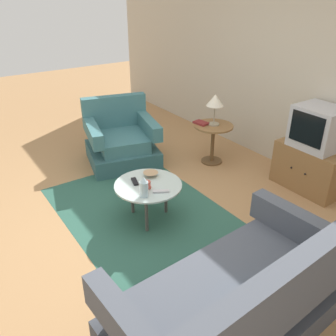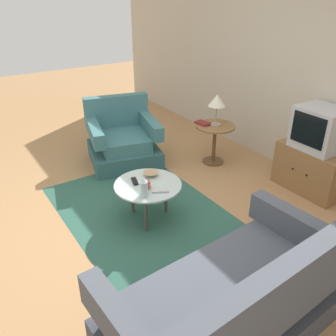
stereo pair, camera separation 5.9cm
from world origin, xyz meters
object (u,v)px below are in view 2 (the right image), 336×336
(tv_remote_dark, at_px, (135,181))
(book, at_px, (203,123))
(couch, at_px, (233,304))
(side_table, at_px, (215,136))
(armchair, at_px, (123,141))
(tv_remote_silver, at_px, (160,191))
(coffee_table, at_px, (148,187))
(tv_stand, at_px, (312,169))
(bowl, at_px, (151,174))
(vase, at_px, (143,187))
(television, at_px, (320,128))
(table_lamp, at_px, (217,102))
(mug, at_px, (147,185))

(tv_remote_dark, height_order, book, book)
(tv_remote_dark, bearing_deg, couch, 11.15)
(couch, distance_m, side_table, 2.83)
(couch, distance_m, book, 2.89)
(armchair, height_order, tv_remote_silver, armchair)
(armchair, height_order, coffee_table, armchair)
(tv_stand, relative_size, tv_remote_dark, 5.18)
(bowl, bearing_deg, tv_remote_silver, -15.56)
(couch, xyz_separation_m, coffee_table, (-1.57, 0.24, 0.10))
(vase, relative_size, tv_remote_dark, 1.35)
(tv_remote_dark, bearing_deg, tv_stand, 88.14)
(television, height_order, vase, television)
(side_table, distance_m, television, 1.40)
(coffee_table, height_order, book, book)
(coffee_table, bearing_deg, table_lamp, 114.75)
(table_lamp, bearing_deg, tv_remote_dark, -70.13)
(table_lamp, height_order, mug, table_lamp)
(couch, height_order, vase, couch)
(couch, bearing_deg, bowl, 74.83)
(television, xyz_separation_m, bowl, (-0.70, -1.87, -0.36))
(couch, xyz_separation_m, book, (-2.38, 1.61, 0.28))
(armchair, bearing_deg, side_table, 157.75)
(tv_stand, bearing_deg, coffee_table, -105.75)
(coffee_table, bearing_deg, tv_stand, 74.25)
(table_lamp, xyz_separation_m, bowl, (0.55, -1.37, -0.44))
(coffee_table, distance_m, tv_remote_dark, 0.16)
(bowl, bearing_deg, armchair, 166.37)
(bowl, bearing_deg, coffee_table, -40.87)
(side_table, xyz_separation_m, television, (1.24, 0.51, 0.40))
(tv_stand, distance_m, bowl, 2.00)
(side_table, relative_size, table_lamp, 1.32)
(side_table, relative_size, television, 1.07)
(mug, distance_m, book, 1.67)
(television, xyz_separation_m, mug, (-0.50, -2.04, -0.34))
(bowl, relative_size, tv_remote_silver, 0.98)
(couch, distance_m, television, 2.50)
(television, relative_size, mug, 4.38)
(couch, relative_size, coffee_table, 2.56)
(side_table, distance_m, book, 0.24)
(coffee_table, distance_m, mug, 0.11)
(book, bearing_deg, table_lamp, 35.33)
(armchair, relative_size, coffee_table, 1.56)
(armchair, relative_size, book, 4.98)
(coffee_table, relative_size, mug, 5.92)
(armchair, xyz_separation_m, table_lamp, (0.76, 1.05, 0.60))
(television, distance_m, vase, 2.20)
(vase, bearing_deg, tv_remote_silver, 79.20)
(bowl, bearing_deg, mug, -40.07)
(side_table, bearing_deg, book, -139.86)
(armchair, height_order, side_table, armchair)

